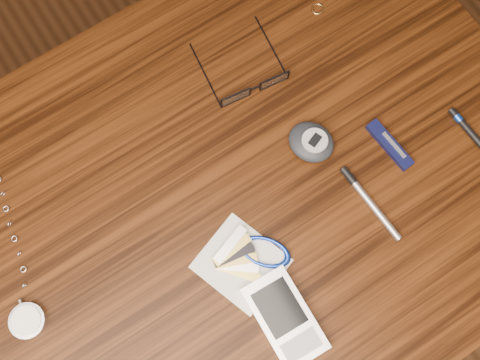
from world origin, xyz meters
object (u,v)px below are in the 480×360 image
Objects in this scene: pda_phone at (285,318)px; pedometer at (311,142)px; notepad_keys at (251,257)px; pocket_knife at (390,145)px; desk at (218,224)px; silver_pen at (366,198)px; eyeglasses at (253,85)px; pocket_watch at (26,314)px.

pedometer reaches higher than pda_phone.
pedometer is 0.60× the size of notepad_keys.
pocket_knife is at bearing -34.14° from pedometer.
pda_phone is 0.09m from notepad_keys.
pocket_knife is at bearing 24.32° from pda_phone.
notepad_keys is (0.01, 0.09, -0.00)m from pda_phone.
silver_pen is (0.19, -0.10, 0.11)m from desk.
pda_phone is at bearing -132.88° from pedometer.
pocket_knife is (0.26, 0.03, 0.00)m from notepad_keys.
notepad_keys is at bearing 174.24° from silver_pen.
eyeglasses reaches higher than pocket_knife.
eyeglasses reaches higher than pda_phone.
eyeglasses is 0.34m from pda_phone.
eyeglasses reaches higher than pocket_watch.
eyeglasses is at bearing 122.26° from pocket_knife.
pedometer is 0.67× the size of silver_pen.
desk is 11.74× the size of pedometer.
pocket_knife is (0.26, -0.06, 0.11)m from desk.
pocket_watch is 2.17× the size of notepad_keys.
notepad_keys is at bearing -18.64° from pocket_watch.
pda_phone is 1.50× the size of pedometer.
pda_phone reaches higher than silver_pen.
desk is at bearing -177.60° from pedometer.
pocket_watch is at bearing 161.36° from notepad_keys.
desk is at bearing 167.74° from pocket_knife.
eyeglasses is at bearing 100.18° from silver_pen.
pedometer is at bearing 145.86° from pocket_knife.
pda_phone is 0.29m from pocket_knife.
notepad_keys is (0.01, -0.08, 0.11)m from desk.
desk is 7.04× the size of notepad_keys.
desk is 0.24m from silver_pen.
pda_phone is 1.01× the size of silver_pen.
notepad_keys reaches higher than silver_pen.
eyeglasses is 1.02× the size of pda_phone.
desk is 3.24× the size of pocket_watch.
eyeglasses is 1.51× the size of pocket_knife.
eyeglasses is 0.92× the size of notepad_keys.
eyeglasses is 0.45m from pocket_watch.
pedometer is at bearing 100.11° from silver_pen.
silver_pen is at bearing -79.82° from eyeglasses.
pedometer is at bearing 47.12° from pda_phone.
desk is at bearing -3.23° from pocket_watch.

